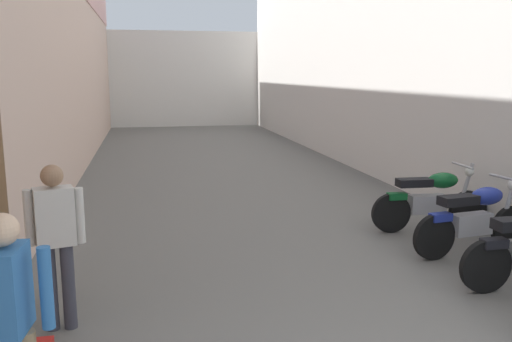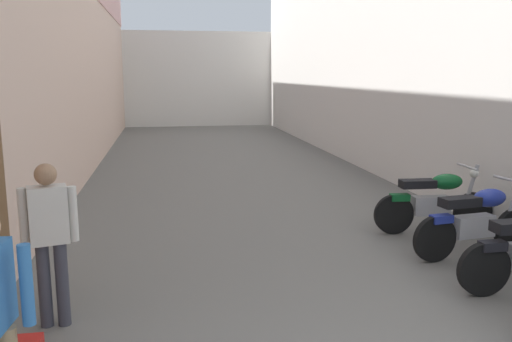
# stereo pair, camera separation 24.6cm
# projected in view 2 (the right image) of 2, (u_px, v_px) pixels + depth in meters

# --- Properties ---
(ground_plane) EXTENTS (38.54, 38.54, 0.00)m
(ground_plane) POSITION_uv_depth(u_px,v_px,m) (240.00, 184.00, 11.61)
(ground_plane) COLOR #66635E
(building_left) EXTENTS (0.45, 22.54, 7.84)m
(building_left) POSITION_uv_depth(u_px,v_px,m) (75.00, 3.00, 12.22)
(building_left) COLOR beige
(building_left) RESTS_ON ground
(building_right) EXTENTS (0.45, 22.54, 7.00)m
(building_right) POSITION_uv_depth(u_px,v_px,m) (366.00, 29.00, 13.51)
(building_right) COLOR silver
(building_right) RESTS_ON ground
(building_far_end) EXTENTS (9.66, 2.00, 4.26)m
(building_far_end) POSITION_uv_depth(u_px,v_px,m) (197.00, 79.00, 25.06)
(building_far_end) COLOR silver
(building_far_end) RESTS_ON ground
(motorcycle_fourth) EXTENTS (1.84, 0.58, 1.04)m
(motorcycle_fourth) POSITION_uv_depth(u_px,v_px,m) (477.00, 220.00, 6.92)
(motorcycle_fourth) COLOR black
(motorcycle_fourth) RESTS_ON ground
(motorcycle_fifth) EXTENTS (1.85, 0.58, 1.04)m
(motorcycle_fifth) POSITION_uv_depth(u_px,v_px,m) (435.00, 200.00, 7.99)
(motorcycle_fifth) COLOR black
(motorcycle_fifth) RESTS_ON ground
(pedestrian_mid_alley) EXTENTS (0.52, 0.28, 1.57)m
(pedestrian_mid_alley) POSITION_uv_depth(u_px,v_px,m) (50.00, 233.00, 4.93)
(pedestrian_mid_alley) COLOR #383842
(pedestrian_mid_alley) RESTS_ON ground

